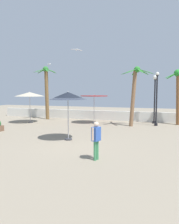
# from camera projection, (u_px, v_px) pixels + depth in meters

# --- Properties ---
(ground_plane) EXTENTS (56.00, 56.00, 0.00)m
(ground_plane) POSITION_uv_depth(u_px,v_px,m) (70.00, 142.00, 12.14)
(ground_plane) COLOR gray
(boundary_wall) EXTENTS (25.20, 0.30, 0.95)m
(boundary_wall) POSITION_uv_depth(u_px,v_px,m) (111.00, 116.00, 21.39)
(boundary_wall) COLOR silver
(boundary_wall) RESTS_ON ground_plane
(patio_umbrella_0) EXTENTS (2.18, 2.18, 2.88)m
(patio_umbrella_0) POSITION_uv_depth(u_px,v_px,m) (68.00, 96.00, 12.38)
(patio_umbrella_0) COLOR #333338
(patio_umbrella_0) RESTS_ON ground_plane
(patio_umbrella_1) EXTENTS (2.42, 2.42, 2.61)m
(patio_umbrella_1) POSITION_uv_depth(u_px,v_px,m) (94.00, 97.00, 19.11)
(patio_umbrella_1) COLOR #333338
(patio_umbrella_1) RESTS_ON ground_plane
(patio_umbrella_2) EXTENTS (2.72, 2.72, 2.87)m
(patio_umbrella_2) POSITION_uv_depth(u_px,v_px,m) (30.00, 94.00, 19.40)
(patio_umbrella_2) COLOR #333338
(patio_umbrella_2) RESTS_ON ground_plane
(palm_tree_0) EXTENTS (2.30, 2.36, 4.76)m
(palm_tree_0) POSITION_uv_depth(u_px,v_px,m) (178.00, 91.00, 18.26)
(palm_tree_0) COLOR brown
(palm_tree_0) RESTS_ON ground_plane
(palm_tree_1) EXTENTS (2.48, 2.39, 5.47)m
(palm_tree_1) POSITION_uv_depth(u_px,v_px,m) (46.00, 87.00, 22.02)
(palm_tree_1) COLOR brown
(palm_tree_1) RESTS_ON ground_plane
(palm_tree_2) EXTENTS (2.63, 2.46, 4.90)m
(palm_tree_2) POSITION_uv_depth(u_px,v_px,m) (134.00, 89.00, 17.38)
(palm_tree_2) COLOR brown
(palm_tree_2) RESTS_ON ground_plane
(lamp_post_0) EXTENTS (0.41, 0.41, 4.32)m
(lamp_post_0) POSITION_uv_depth(u_px,v_px,m) (155.00, 92.00, 18.98)
(lamp_post_0) COLOR black
(lamp_post_0) RESTS_ON ground_plane
(lamp_post_2) EXTENTS (0.29, 0.29, 4.48)m
(lamp_post_2) POSITION_uv_depth(u_px,v_px,m) (157.00, 97.00, 17.75)
(lamp_post_2) COLOR black
(lamp_post_2) RESTS_ON ground_plane
(guest_0) EXTENTS (0.34, 0.54, 1.61)m
(guest_0) POSITION_uv_depth(u_px,v_px,m) (96.00, 137.00, 8.79)
(guest_0) COLOR #3F8C59
(guest_0) RESTS_ON ground_plane
(seagull_0) EXTENTS (0.83, 0.97, 0.14)m
(seagull_0) POSITION_uv_depth(u_px,v_px,m) (77.00, 50.00, 19.20)
(seagull_0) COLOR white
(seagull_2) EXTENTS (0.59, 0.87, 0.14)m
(seagull_2) POSITION_uv_depth(u_px,v_px,m) (49.00, 64.00, 22.99)
(seagull_2) COLOR white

